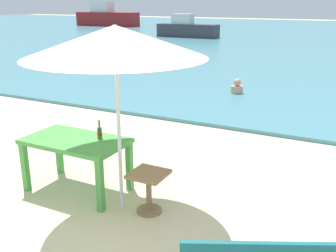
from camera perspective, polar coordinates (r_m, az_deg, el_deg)
The scene contains 7 objects.
picnic_table_green at distance 5.47m, azimuth -13.37°, elevation -2.95°, with size 1.40×0.80×0.76m.
beer_bottle_amber at distance 5.35m, azimuth -10.00°, elevation -0.88°, with size 0.07×0.07×0.26m.
patio_umbrella at distance 4.47m, azimuth -7.74°, elevation 12.17°, with size 2.10×2.10×2.30m.
side_table_wood at distance 4.89m, azimuth -2.84°, elevation -8.83°, with size 0.44×0.44×0.54m.
swimmer_person at distance 11.13m, azimuth 10.09°, elevation 5.59°, with size 0.34×0.34×0.41m.
boat_tanker at distance 42.55m, azimuth -8.99°, elevation 15.49°, with size 6.75×1.84×2.45m.
boat_fishing_trawler at distance 28.78m, azimuth 2.80°, elevation 14.06°, with size 4.44×1.21×1.62m.
Camera 1 is at (2.11, -2.39, 2.55)m, focal length 41.55 mm.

